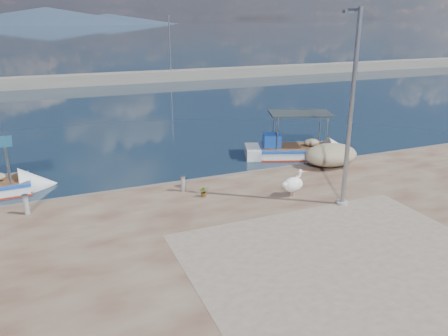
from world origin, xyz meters
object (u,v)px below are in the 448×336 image
boat_right (297,152)px  lamp_post (350,118)px  pelican (293,184)px  bollard_near (183,183)px

boat_right → lamp_post: (-2.46, -7.20, 3.58)m
pelican → bollard_near: (-3.84, 2.13, -0.15)m
lamp_post → bollard_near: lamp_post is taller
lamp_post → bollard_near: size_ratio=10.62×
boat_right → bollard_near: 8.50m
boat_right → pelican: bearing=-102.8°
pelican → boat_right: bearing=56.7°
boat_right → bollard_near: size_ratio=9.34×
pelican → lamp_post: size_ratio=0.16×
pelican → bollard_near: size_ratio=1.66×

